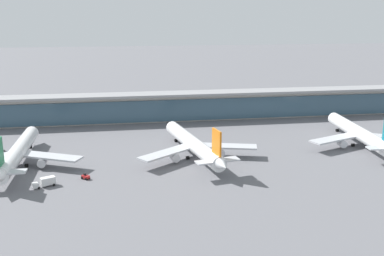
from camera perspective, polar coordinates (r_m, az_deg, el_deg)
ground_plane at (r=171.38m, az=1.01°, el=-4.14°), size 1200.00×1200.00×0.00m
airliner_left_stand at (r=175.14m, az=-21.70°, el=-2.97°), size 48.89×63.37×16.92m
airliner_centre_stand at (r=172.61m, az=0.23°, el=-2.14°), size 47.97×63.19×16.92m
airliner_right_stand at (r=201.35m, az=20.88°, el=-0.66°), size 48.76×63.57×16.92m
service_truck_near_nose_red at (r=156.15m, az=-13.64°, el=-6.16°), size 3.28×3.15×2.05m
service_truck_under_wing_white at (r=153.06m, az=-18.47°, el=-6.63°), size 7.59×5.16×3.10m
service_truck_mid_apron_white at (r=187.58m, az=-22.45°, el=-3.35°), size 6.29×5.11×2.70m
terminal_building at (r=231.64m, az=-1.79°, el=2.89°), size 264.89×12.80×15.20m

